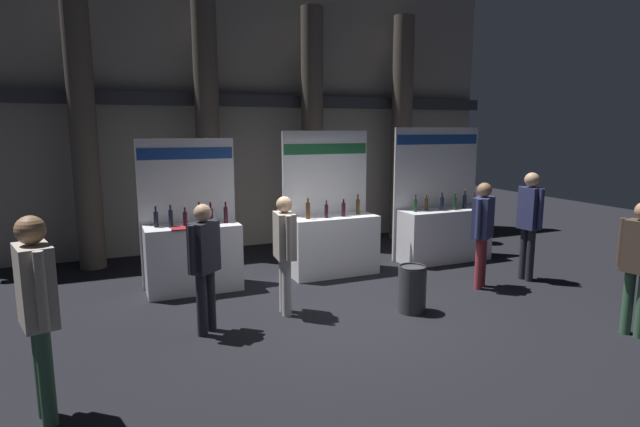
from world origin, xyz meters
TOP-DOWN VIEW (x-y plane):
  - ground_plane at (0.00, 0.00)m, footprint 24.00×24.00m
  - hall_colonnade at (-0.00, 4.39)m, footprint 11.14×1.07m
  - exhibitor_booth_0 at (-1.76, 1.80)m, footprint 1.49×0.70m
  - exhibitor_booth_1 at (0.61, 1.78)m, footprint 1.58×0.66m
  - exhibitor_booth_2 at (2.93, 1.79)m, footprint 1.87×0.66m
  - trash_bin at (0.83, -0.36)m, footprint 0.38×0.38m
  - visitor_0 at (-3.53, -1.37)m, footprint 0.36×0.58m
  - visitor_1 at (-1.90, 0.01)m, footprint 0.42×0.41m
  - visitor_2 at (-0.79, 0.26)m, footprint 0.28×0.57m
  - visitor_3 at (3.41, 0.16)m, footprint 0.25×0.50m
  - visitor_4 at (2.42, 0.13)m, footprint 0.50×0.43m
  - visitor_6 at (2.86, -2.11)m, footprint 0.34×0.50m

SIDE VIEW (x-z plane):
  - ground_plane at x=0.00m, z-range 0.00..0.00m
  - trash_bin at x=0.83m, z-range 0.00..0.65m
  - exhibitor_booth_0 at x=-1.76m, z-range -0.56..1.78m
  - exhibitor_booth_2 at x=2.93m, z-range -0.64..1.87m
  - exhibitor_booth_1 at x=0.61m, z-range -0.61..1.84m
  - visitor_1 at x=-1.90m, z-range 0.14..1.75m
  - visitor_2 at x=-0.79m, z-range 0.15..1.77m
  - visitor_6 at x=2.86m, z-range 0.15..1.80m
  - visitor_4 at x=2.42m, z-range 0.17..1.84m
  - visitor_3 at x=3.41m, z-range 0.17..1.96m
  - visitor_0 at x=-3.53m, z-range 0.20..2.00m
  - hall_colonnade at x=0.00m, z-range -0.06..5.48m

